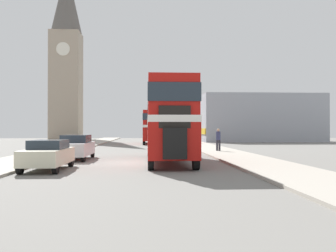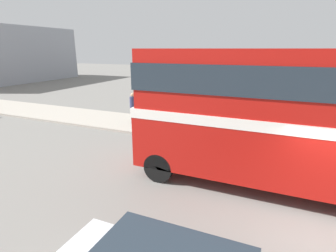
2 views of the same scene
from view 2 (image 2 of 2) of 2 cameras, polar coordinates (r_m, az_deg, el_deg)
The scene contains 5 objects.
ground_plane at distance 8.06m, azimuth 31.75°, elevation -19.61°, with size 120.00×120.00×0.00m, color slate.
sidewalk_right at distance 14.09m, azimuth 28.31°, elevation -3.61°, with size 3.50×120.00×0.12m.
double_decker_bus at distance 8.69m, azimuth 28.59°, elevation 2.47°, with size 2.40×10.87×4.43m.
pedestrian_walking at distance 15.65m, azimuth -7.62°, elevation 4.29°, with size 0.37×0.37×1.83m.
shop_building_block at distance 42.85m, azimuth -32.05°, elevation 13.02°, with size 18.44×8.19×7.27m.
Camera 2 is at (-6.56, 1.52, 4.42)m, focal length 28.00 mm.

